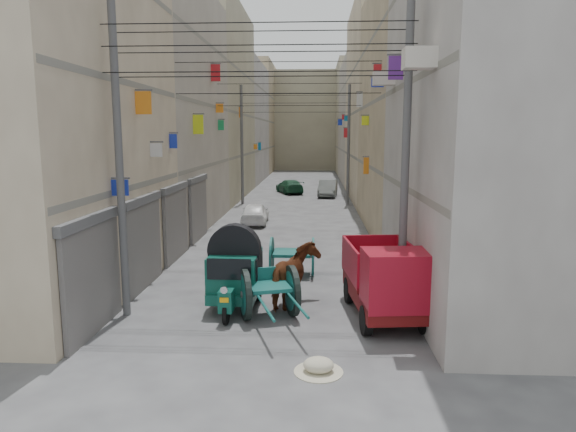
# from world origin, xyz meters

# --- Properties ---
(building_row_left) EXTENTS (8.00, 62.00, 14.00)m
(building_row_left) POSITION_xyz_m (-8.00, 34.13, 6.46)
(building_row_left) COLOR beige
(building_row_left) RESTS_ON ground
(building_row_right) EXTENTS (8.00, 62.00, 14.00)m
(building_row_right) POSITION_xyz_m (8.00, 34.13, 6.46)
(building_row_right) COLOR #ACA7A1
(building_row_right) RESTS_ON ground
(end_cap_building) EXTENTS (22.00, 10.00, 13.00)m
(end_cap_building) POSITION_xyz_m (0.00, 66.00, 6.50)
(end_cap_building) COLOR tan
(end_cap_building) RESTS_ON ground
(shutters_left) EXTENTS (0.18, 14.40, 2.88)m
(shutters_left) POSITION_xyz_m (-3.92, 10.38, 1.49)
(shutters_left) COLOR #535358
(shutters_left) RESTS_ON ground
(signboards) EXTENTS (8.22, 40.52, 5.67)m
(signboards) POSITION_xyz_m (-0.01, 21.66, 3.43)
(signboards) COLOR #0D6496
(signboards) RESTS_ON ground
(ac_units) EXTENTS (0.70, 6.55, 3.35)m
(ac_units) POSITION_xyz_m (3.65, 7.67, 7.43)
(ac_units) COLOR beige
(ac_units) RESTS_ON ground
(utility_poles) EXTENTS (7.40, 22.20, 8.00)m
(utility_poles) POSITION_xyz_m (0.00, 17.00, 4.00)
(utility_poles) COLOR #4F4F51
(utility_poles) RESTS_ON ground
(overhead_cables) EXTENTS (7.40, 22.52, 1.12)m
(overhead_cables) POSITION_xyz_m (0.00, 14.40, 6.77)
(overhead_cables) COLOR black
(overhead_cables) RESTS_ON ground
(auto_rickshaw) EXTENTS (1.49, 2.55, 1.78)m
(auto_rickshaw) POSITION_xyz_m (-0.80, 6.73, 1.05)
(auto_rickshaw) COLOR black
(auto_rickshaw) RESTS_ON ground
(tonga_cart) EXTENTS (1.96, 3.18, 1.35)m
(tonga_cart) POSITION_xyz_m (0.20, 5.99, 0.70)
(tonga_cart) COLOR black
(tonga_cart) RESTS_ON ground
(mini_truck) EXTENTS (2.00, 3.81, 2.06)m
(mini_truck) POSITION_xyz_m (3.24, 5.78, 0.99)
(mini_truck) COLOR black
(mini_truck) RESTS_ON ground
(second_cart) EXTENTS (1.50, 1.33, 1.31)m
(second_cart) POSITION_xyz_m (0.63, 10.11, 0.70)
(second_cart) COLOR #13534E
(second_cart) RESTS_ON ground
(feed_sack) EXTENTS (0.62, 0.50, 0.31)m
(feed_sack) POSITION_xyz_m (1.48, 2.91, 0.16)
(feed_sack) COLOR beige
(feed_sack) RESTS_ON ground
(horse) EXTENTS (1.55, 2.21, 1.70)m
(horse) POSITION_xyz_m (0.82, 7.00, 0.85)
(horse) COLOR brown
(horse) RESTS_ON ground
(distant_car_white) EXTENTS (1.44, 3.38, 1.14)m
(distant_car_white) POSITION_xyz_m (-1.82, 20.14, 0.57)
(distant_car_white) COLOR white
(distant_car_white) RESTS_ON ground
(distant_car_grey) EXTENTS (1.65, 3.91, 1.26)m
(distant_car_grey) POSITION_xyz_m (2.37, 32.68, 0.63)
(distant_car_grey) COLOR #545958
(distant_car_grey) RESTS_ON ground
(distant_car_green) EXTENTS (2.69, 4.09, 1.10)m
(distant_car_green) POSITION_xyz_m (-0.69, 34.76, 0.55)
(distant_car_green) COLOR #1A4C30
(distant_car_green) RESTS_ON ground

